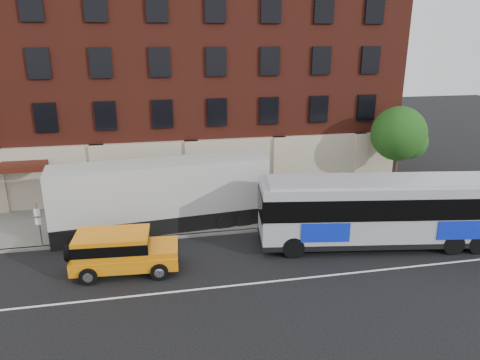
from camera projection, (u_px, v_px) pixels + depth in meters
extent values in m
plane|color=black|center=(219.00, 293.00, 19.14)|extent=(120.00, 120.00, 0.00)
cube|color=gray|center=(197.00, 214.00, 27.52)|extent=(60.00, 6.00, 0.15)
cube|color=gray|center=(203.00, 234.00, 24.72)|extent=(60.00, 0.25, 0.15)
cube|color=white|center=(218.00, 287.00, 19.61)|extent=(60.00, 0.12, 0.01)
cube|color=maroon|center=(183.00, 79.00, 32.67)|extent=(30.00, 10.00, 15.00)
cube|color=#C0B499|center=(192.00, 170.00, 29.55)|extent=(30.00, 0.35, 4.00)
cube|color=#44160C|center=(9.00, 166.00, 26.38)|extent=(4.20, 2.20, 0.30)
cube|color=#C0B499|center=(99.00, 175.00, 28.34)|extent=(0.90, 0.55, 4.00)
cube|color=#C0B499|center=(192.00, 170.00, 29.46)|extent=(0.90, 0.55, 4.00)
cube|color=#C0B499|center=(279.00, 165.00, 30.57)|extent=(0.90, 0.55, 4.00)
cube|color=#C0B499|center=(359.00, 161.00, 31.68)|extent=(0.90, 0.55, 4.00)
cube|color=black|center=(46.00, 118.00, 26.83)|extent=(1.30, 0.20, 1.80)
cube|color=black|center=(106.00, 116.00, 27.48)|extent=(1.30, 0.20, 1.80)
cube|color=black|center=(163.00, 114.00, 28.12)|extent=(1.30, 0.20, 1.80)
cube|color=black|center=(217.00, 112.00, 28.77)|extent=(1.30, 0.20, 1.80)
cube|color=black|center=(269.00, 111.00, 29.42)|extent=(1.30, 0.20, 1.80)
cube|color=black|center=(319.00, 109.00, 30.07)|extent=(1.30, 0.20, 1.80)
cube|color=black|center=(366.00, 108.00, 30.72)|extent=(1.30, 0.20, 1.80)
cube|color=black|center=(39.00, 63.00, 25.84)|extent=(1.30, 0.20, 1.80)
cube|color=black|center=(101.00, 63.00, 26.49)|extent=(1.30, 0.20, 1.80)
cube|color=black|center=(160.00, 62.00, 27.14)|extent=(1.30, 0.20, 1.80)
cube|color=black|center=(216.00, 62.00, 27.79)|extent=(1.30, 0.20, 1.80)
cube|color=black|center=(270.00, 61.00, 28.44)|extent=(1.30, 0.20, 1.80)
cube|color=black|center=(321.00, 60.00, 29.09)|extent=(1.30, 0.20, 1.80)
cube|color=black|center=(370.00, 60.00, 29.74)|extent=(1.30, 0.20, 1.80)
cube|color=black|center=(31.00, 5.00, 24.86)|extent=(1.30, 0.20, 1.80)
cube|color=black|center=(95.00, 6.00, 25.51)|extent=(1.30, 0.20, 1.80)
cube|color=black|center=(157.00, 6.00, 26.16)|extent=(1.30, 0.20, 1.80)
cube|color=black|center=(215.00, 7.00, 26.81)|extent=(1.30, 0.20, 1.80)
cube|color=black|center=(271.00, 8.00, 27.46)|extent=(1.30, 0.20, 1.80)
cube|color=black|center=(324.00, 9.00, 28.11)|extent=(1.30, 0.20, 1.80)
cube|color=black|center=(375.00, 9.00, 28.76)|extent=(1.30, 0.20, 1.80)
cube|color=black|center=(25.00, 186.00, 27.66)|extent=(2.60, 0.15, 2.80)
cube|color=black|center=(123.00, 180.00, 28.77)|extent=(2.60, 0.15, 2.80)
cube|color=black|center=(215.00, 175.00, 29.88)|extent=(2.60, 0.15, 2.80)
cube|color=black|center=(299.00, 170.00, 31.00)|extent=(2.60, 0.15, 2.80)
cylinder|color=gray|center=(40.00, 226.00, 22.97)|extent=(0.07, 0.07, 2.50)
cube|color=white|center=(37.00, 212.00, 22.59)|extent=(0.30, 0.03, 0.40)
cube|color=white|center=(38.00, 221.00, 22.74)|extent=(0.30, 0.03, 0.35)
cylinder|color=#39281C|center=(394.00, 176.00, 30.01)|extent=(0.32, 0.32, 3.00)
sphere|color=#1B3E11|center=(399.00, 134.00, 29.12)|extent=(3.60, 3.60, 3.60)
sphere|color=#1B3E11|center=(411.00, 142.00, 29.03)|extent=(2.20, 2.20, 2.20)
sphere|color=#1B3E11|center=(387.00, 139.00, 29.51)|extent=(2.00, 2.00, 2.00)
cube|color=#B0B2BA|center=(387.00, 210.00, 23.12)|extent=(13.57, 4.76, 3.16)
cube|color=black|center=(384.00, 236.00, 23.57)|extent=(13.63, 4.82, 0.28)
cube|color=#B0B2BA|center=(390.00, 180.00, 22.62)|extent=(12.86, 4.33, 0.13)
cube|color=black|center=(388.00, 201.00, 22.96)|extent=(13.67, 4.86, 1.11)
cube|color=#0D27D0|center=(326.00, 233.00, 21.80)|extent=(2.42, 0.41, 1.00)
cube|color=#0D27D0|center=(435.00, 209.00, 24.79)|extent=(2.42, 0.41, 1.00)
cylinder|color=black|center=(293.00, 247.00, 22.15)|extent=(1.15, 0.50, 1.11)
cylinder|color=black|center=(286.00, 227.00, 24.53)|extent=(1.15, 0.50, 1.11)
cylinder|color=black|center=(453.00, 244.00, 22.49)|extent=(1.15, 0.50, 1.11)
cylinder|color=black|center=(431.00, 224.00, 24.87)|extent=(1.15, 0.50, 1.11)
cylinder|color=black|center=(478.00, 244.00, 22.55)|extent=(1.15, 0.50, 1.11)
cylinder|color=black|center=(454.00, 224.00, 24.93)|extent=(1.15, 0.50, 1.11)
cube|color=orange|center=(126.00, 259.00, 20.79)|extent=(4.98, 2.34, 0.61)
cube|color=orange|center=(113.00, 244.00, 20.48)|extent=(3.46, 2.20, 1.01)
cube|color=black|center=(113.00, 243.00, 20.46)|extent=(3.51, 2.24, 0.51)
cube|color=orange|center=(162.00, 248.00, 20.86)|extent=(1.64, 2.02, 0.30)
cube|color=black|center=(179.00, 254.00, 21.08)|extent=(0.17, 1.62, 0.56)
cylinder|color=black|center=(68.00, 253.00, 20.33)|extent=(0.27, 0.78, 0.77)
cylinder|color=black|center=(159.00, 272.00, 20.13)|extent=(0.83, 0.34, 0.81)
cylinder|color=silver|center=(159.00, 272.00, 20.13)|extent=(0.46, 0.33, 0.45)
cylinder|color=black|center=(161.00, 252.00, 22.00)|extent=(0.83, 0.34, 0.81)
cylinder|color=silver|center=(161.00, 252.00, 22.00)|extent=(0.46, 0.33, 0.45)
cylinder|color=black|center=(88.00, 276.00, 19.74)|extent=(0.83, 0.34, 0.81)
cylinder|color=silver|center=(88.00, 276.00, 19.74)|extent=(0.46, 0.33, 0.45)
cylinder|color=black|center=(96.00, 256.00, 21.61)|extent=(0.83, 0.34, 0.81)
cylinder|color=silver|center=(96.00, 256.00, 21.61)|extent=(0.46, 0.33, 0.45)
cube|color=black|center=(164.00, 220.00, 25.48)|extent=(12.21, 3.61, 1.10)
cube|color=silver|center=(162.00, 187.00, 24.86)|extent=(12.22, 3.65, 2.91)
cylinder|color=black|center=(80.00, 239.00, 23.18)|extent=(1.03, 0.38, 1.00)
cylinder|color=black|center=(82.00, 222.00, 25.28)|extent=(1.03, 0.38, 1.00)
cylinder|color=black|center=(104.00, 236.00, 23.52)|extent=(1.03, 0.38, 1.00)
cylinder|color=black|center=(104.00, 220.00, 25.62)|extent=(1.03, 0.38, 1.00)
cylinder|color=black|center=(224.00, 222.00, 25.36)|extent=(1.03, 0.38, 1.00)
cylinder|color=black|center=(214.00, 208.00, 27.46)|extent=(1.03, 0.38, 1.00)
cylinder|color=black|center=(244.00, 219.00, 25.70)|extent=(1.03, 0.38, 1.00)
cylinder|color=black|center=(233.00, 206.00, 27.80)|extent=(1.03, 0.38, 1.00)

